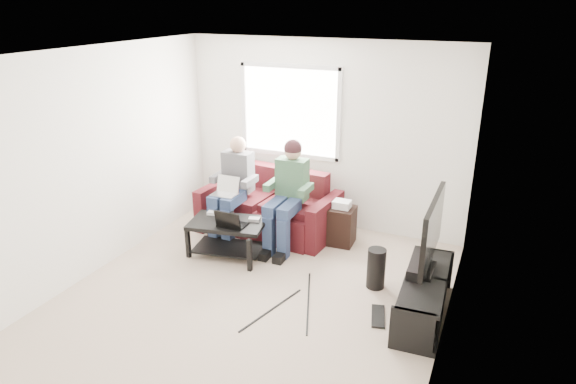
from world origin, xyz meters
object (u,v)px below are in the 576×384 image
Objects in this scene: coffee_table at (228,230)px; tv at (432,231)px; tv_stand at (424,298)px; subwoofer at (376,268)px; end_table at (341,224)px; sofa at (270,209)px.

tv reaches higher than coffee_table.
coffee_table is 0.93× the size of tv.
tv_stand is 1.24× the size of tv.
subwoofer is (-0.59, 0.35, 0.03)m from tv_stand.
end_table reaches higher than subwoofer.
tv is 2.34× the size of subwoofer.
tv is 1.80× the size of end_table.
subwoofer is (-0.59, 0.25, -0.67)m from tv.
subwoofer is at bearing -0.30° from coffee_table.
end_table is at bearing 136.10° from tv_stand.
sofa is 1.04m from end_table.
tv_stand is at bearing -28.08° from sofa.
sofa is 0.90m from coffee_table.
end_table is (-1.30, 1.25, 0.07)m from tv_stand.
end_table is (1.04, 0.00, -0.04)m from sofa.
end_table is at bearing 36.44° from coffee_table.
sofa is 1.96m from subwoofer.
end_table reaches higher than tv_stand.
tv is (-0.00, 0.10, 0.71)m from tv_stand.
subwoofer reaches higher than tv_stand.
sofa reaches higher than tv_stand.
tv_stand is at bearing -8.12° from coffee_table.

